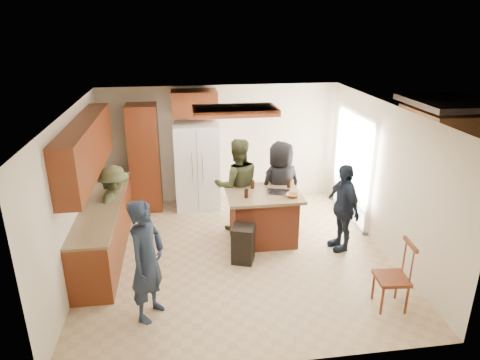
{
  "coord_description": "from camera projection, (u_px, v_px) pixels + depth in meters",
  "views": [
    {
      "loc": [
        -0.85,
        -6.31,
        3.77
      ],
      "look_at": [
        0.13,
        0.55,
        1.15
      ],
      "focal_mm": 32.0,
      "sensor_mm": 36.0,
      "label": 1
    }
  ],
  "objects": [
    {
      "name": "kitchen_island",
      "position": [
        263.0,
        216.0,
        7.61
      ],
      "size": [
        1.28,
        1.03,
        0.93
      ],
      "color": "#953F26",
      "rests_on": "ground"
    },
    {
      "name": "room_shell",
      "position": [
        430.0,
        164.0,
        9.08
      ],
      "size": [
        8.0,
        5.2,
        5.0
      ],
      "color": "tan",
      "rests_on": "ground"
    },
    {
      "name": "person_side_right",
      "position": [
        343.0,
        207.0,
        7.25
      ],
      "size": [
        0.6,
        0.96,
        1.54
      ],
      "primitive_type": "imported",
      "rotation": [
        0.0,
        0.0,
        -1.42
      ],
      "color": "#182031",
      "rests_on": "ground"
    },
    {
      "name": "spindle_chair",
      "position": [
        393.0,
        278.0,
        5.83
      ],
      "size": [
        0.45,
        0.45,
        0.99
      ],
      "color": "maroon",
      "rests_on": "ground"
    },
    {
      "name": "person_front_left",
      "position": [
        147.0,
        261.0,
        5.52
      ],
      "size": [
        0.69,
        0.75,
        1.68
      ],
      "primitive_type": "imported",
      "rotation": [
        0.0,
        0.0,
        1.06
      ],
      "color": "#1B2437",
      "rests_on": "ground"
    },
    {
      "name": "island_items",
      "position": [
        278.0,
        192.0,
        7.39
      ],
      "size": [
        0.96,
        0.66,
        0.15
      ],
      "color": "silver",
      "rests_on": "kitchen_island"
    },
    {
      "name": "person_behind_left",
      "position": [
        237.0,
        185.0,
        7.89
      ],
      "size": [
        0.89,
        0.58,
        1.77
      ],
      "primitive_type": "imported",
      "rotation": [
        0.0,
        0.0,
        3.19
      ],
      "color": "#323821",
      "rests_on": "ground"
    },
    {
      "name": "trash_bin",
      "position": [
        243.0,
        244.0,
        6.99
      ],
      "size": [
        0.45,
        0.45,
        0.63
      ],
      "color": "black",
      "rests_on": "ground"
    },
    {
      "name": "person_counter",
      "position": [
        116.0,
        208.0,
        7.3
      ],
      "size": [
        0.61,
        1.03,
        1.49
      ],
      "primitive_type": "imported",
      "rotation": [
        0.0,
        0.0,
        1.39
      ],
      "color": "#393D24",
      "rests_on": "ground"
    },
    {
      "name": "left_cabinetry",
      "position": [
        98.0,
        201.0,
        7.02
      ],
      "size": [
        0.64,
        3.0,
        2.3
      ],
      "color": "maroon",
      "rests_on": "ground"
    },
    {
      "name": "refrigerator",
      "position": [
        197.0,
        166.0,
        8.86
      ],
      "size": [
        0.9,
        0.76,
        1.8
      ],
      "color": "white",
      "rests_on": "ground"
    },
    {
      "name": "person_behind_right",
      "position": [
        280.0,
        186.0,
        7.96
      ],
      "size": [
        0.95,
        0.76,
        1.7
      ],
      "primitive_type": "imported",
      "rotation": [
        0.0,
        0.0,
        3.43
      ],
      "color": "black",
      "rests_on": "ground"
    },
    {
      "name": "back_wall_units",
      "position": [
        157.0,
        145.0,
        8.66
      ],
      "size": [
        1.8,
        0.6,
        2.45
      ],
      "color": "maroon",
      "rests_on": "ground"
    }
  ]
}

